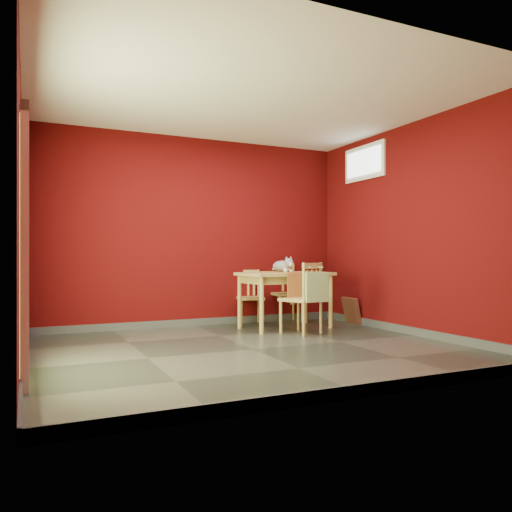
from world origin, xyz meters
name	(u,v)px	position (x,y,z in m)	size (l,w,h in m)	color
ground	(252,349)	(0.00, 0.00, 0.00)	(4.50, 4.50, 0.00)	#2D342D
room_shell	(252,345)	(0.00, 0.00, 0.05)	(4.50, 4.50, 4.50)	#4A0708
doorway	(23,241)	(-2.23, -0.40, 1.12)	(0.06, 1.01, 2.13)	#B7D838
window	(364,162)	(2.23, 1.00, 2.35)	(0.05, 0.90, 0.50)	white
outlet_plate	(293,301)	(1.60, 1.99, 0.30)	(0.08, 0.01, 0.12)	silver
dining_table	(285,279)	(1.06, 1.23, 0.68)	(1.30, 0.83, 0.77)	tan
table_runner	(290,277)	(1.06, 1.10, 0.71)	(0.43, 0.79, 0.39)	#9E5928
chair_far_left	(250,296)	(0.81, 1.88, 0.41)	(0.45, 0.45, 0.80)	tan
chair_far_right	(286,292)	(1.41, 1.87, 0.45)	(0.46, 0.46, 0.88)	tan
chair_near	(304,297)	(1.04, 0.70, 0.47)	(0.56, 0.56, 0.92)	tan
tote_bag	(316,287)	(1.09, 0.49, 0.61)	(0.31, 0.19, 0.44)	#93AF6F
cat	(282,264)	(1.06, 1.33, 0.89)	(0.24, 0.46, 0.23)	slate
picture_frame	(351,310)	(2.19, 1.26, 0.19)	(0.15, 0.39, 0.39)	brown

